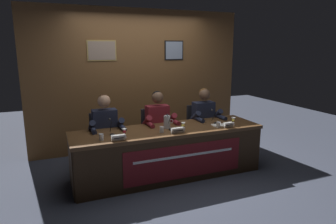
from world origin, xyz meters
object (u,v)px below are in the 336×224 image
object	(u,v)px
water_cup_left	(101,137)
juice_glass_right	(233,120)
conference_table	(171,146)
water_pitcher_central	(167,122)
chair_left	(104,143)
juice_glass_left	(124,131)
chair_center	(155,137)
chair_right	(200,131)
microphone_left	(111,130)
juice_glass_center	(183,125)
panelist_left	(106,129)
panelist_center	(159,123)
nameplate_left	(119,138)
document_stack_right	(219,125)
microphone_right	(215,119)
microphone_center	(170,125)
water_cup_right	(218,125)
water_cup_center	(162,130)
panelist_right	(206,119)
nameplate_right	(229,125)
nameplate_center	(178,130)

from	to	relation	value
water_cup_left	juice_glass_right	bearing A→B (deg)	0.01
conference_table	water_pitcher_central	world-z (taller)	water_pitcher_central
chair_left	juice_glass_left	size ratio (longest dim) A/B	7.29
chair_center	chair_right	xyz separation A→B (m)	(0.85, 0.00, 0.00)
microphone_left	water_pitcher_central	world-z (taller)	microphone_left
water_cup_left	juice_glass_center	xyz separation A→B (m)	(1.17, 0.01, 0.05)
panelist_left	panelist_center	size ratio (longest dim) A/B	1.00
water_cup_left	chair_right	size ratio (longest dim) A/B	0.09
juice_glass_center	nameplate_left	bearing A→B (deg)	-173.24
chair_left	document_stack_right	size ratio (longest dim) A/B	3.99
microphone_right	document_stack_right	distance (m)	0.17
chair_left	panelist_left	world-z (taller)	panelist_left
microphone_center	chair_right	distance (m)	1.12
chair_left	water_cup_right	bearing A→B (deg)	-27.18
document_stack_right	microphone_center	bearing A→B (deg)	173.94
water_cup_center	chair_right	distance (m)	1.30
panelist_center	panelist_right	bearing A→B (deg)	0.00
water_pitcher_central	nameplate_right	bearing A→B (deg)	-19.80
chair_left	chair_right	bearing A→B (deg)	0.00
conference_table	chair_left	bearing A→B (deg)	141.14
microphone_right	water_pitcher_central	bearing A→B (deg)	178.86
juice_glass_left	panelist_right	xyz separation A→B (m)	(1.56, 0.57, -0.10)
juice_glass_center	microphone_right	world-z (taller)	microphone_right
water_cup_center	microphone_left	bearing A→B (deg)	166.99
microphone_right	nameplate_right	bearing A→B (deg)	-76.95
juice_glass_center	nameplate_right	bearing A→B (deg)	-7.76
water_pitcher_central	water_cup_center	bearing A→B (deg)	-130.01
juice_glass_left	chair_right	xyz separation A→B (m)	(1.56, 0.77, -0.38)
juice_glass_right	water_cup_right	world-z (taller)	juice_glass_right
panelist_left	microphone_right	distance (m)	1.69
water_cup_right	chair_left	bearing A→B (deg)	152.82
juice_glass_center	panelist_right	size ratio (longest dim) A/B	0.10
nameplate_left	water_pitcher_central	xyz separation A→B (m)	(0.81, 0.33, 0.05)
juice_glass_left	nameplate_center	distance (m)	0.75
chair_right	document_stack_right	bearing A→B (deg)	-94.43
panelist_center	water_cup_center	world-z (taller)	panelist_center
panelist_left	microphone_left	bearing A→B (deg)	-89.55
water_cup_left	nameplate_right	xyz separation A→B (m)	(1.89, -0.08, 0.00)
nameplate_right	water_pitcher_central	size ratio (longest dim) A/B	0.73
chair_right	nameplate_right	xyz separation A→B (m)	(0.02, -0.87, 0.33)
chair_right	juice_glass_left	bearing A→B (deg)	-153.59
microphone_center	panelist_right	size ratio (longest dim) A/B	0.18
juice_glass_left	document_stack_right	bearing A→B (deg)	1.95
conference_table	panelist_left	xyz separation A→B (m)	(-0.85, 0.49, 0.22)
water_cup_left	panelist_right	bearing A→B (deg)	17.39
microphone_center	chair_right	world-z (taller)	microphone_center
microphone_center	nameplate_center	bearing A→B (deg)	-80.20
nameplate_left	panelist_center	world-z (taller)	panelist_center
panelist_center	nameplate_right	world-z (taller)	panelist_center
panelist_right	conference_table	bearing A→B (deg)	-150.09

